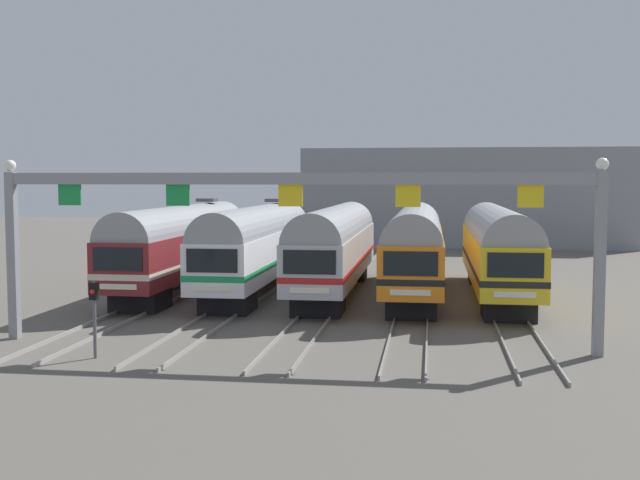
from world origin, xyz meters
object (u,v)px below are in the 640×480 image
object	(u,v)px
commuter_train_maroon	(182,243)
yard_signal_mast	(94,304)
commuter_train_stainless	(335,245)
commuter_train_orange	(415,246)
commuter_train_white	(257,244)
commuter_train_yellow	(497,247)
catenary_gantry	(291,205)

from	to	relation	value
commuter_train_maroon	yard_signal_mast	xyz separation A→B (m)	(2.14, -16.30, -0.79)
yard_signal_mast	commuter_train_stainless	bearing A→B (deg)	68.46
commuter_train_stainless	commuter_train_orange	bearing A→B (deg)	0.00
commuter_train_orange	commuter_train_maroon	bearing A→B (deg)	179.98
commuter_train_white	commuter_train_stainless	xyz separation A→B (m)	(4.29, -0.00, -0.00)
commuter_train_yellow	catenary_gantry	xyz separation A→B (m)	(-8.58, -13.49, 2.58)
commuter_train_yellow	yard_signal_mast	world-z (taller)	commuter_train_yellow
yard_signal_mast	commuter_train_maroon	bearing A→B (deg)	97.49
commuter_train_white	commuter_train_yellow	bearing A→B (deg)	-0.02
commuter_train_maroon	commuter_train_white	distance (m)	4.29
commuter_train_stainless	yard_signal_mast	xyz separation A→B (m)	(-6.43, -16.30, -0.79)
commuter_train_orange	commuter_train_stainless	bearing A→B (deg)	180.00
commuter_train_maroon	commuter_train_yellow	distance (m)	17.15
commuter_train_stainless	commuter_train_white	bearing A→B (deg)	179.94
commuter_train_maroon	commuter_train_yellow	xyz separation A→B (m)	(17.15, -0.00, -0.00)
commuter_train_orange	yard_signal_mast	xyz separation A→B (m)	(-10.72, -16.30, -0.79)
commuter_train_maroon	commuter_train_yellow	size ratio (longest dim) A/B	1.00
commuter_train_white	commuter_train_maroon	bearing A→B (deg)	180.00
commuter_train_stainless	yard_signal_mast	bearing A→B (deg)	-111.54
commuter_train_orange	commuter_train_yellow	size ratio (longest dim) A/B	1.00
commuter_train_stainless	commuter_train_orange	distance (m)	4.29
commuter_train_white	commuter_train_stainless	world-z (taller)	commuter_train_white
commuter_train_white	commuter_train_yellow	xyz separation A→B (m)	(12.86, -0.00, -0.00)
commuter_train_orange	yard_signal_mast	bearing A→B (deg)	-123.34
commuter_train_maroon	commuter_train_stainless	bearing A→B (deg)	-0.03
commuter_train_orange	catenary_gantry	size ratio (longest dim) A/B	0.81
commuter_train_yellow	commuter_train_maroon	bearing A→B (deg)	179.99
commuter_train_yellow	catenary_gantry	distance (m)	16.20
commuter_train_orange	commuter_train_yellow	xyz separation A→B (m)	(4.29, 0.00, 0.00)
commuter_train_white	commuter_train_yellow	distance (m)	12.86
commuter_train_orange	catenary_gantry	distance (m)	14.39
yard_signal_mast	commuter_train_orange	bearing A→B (deg)	56.66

